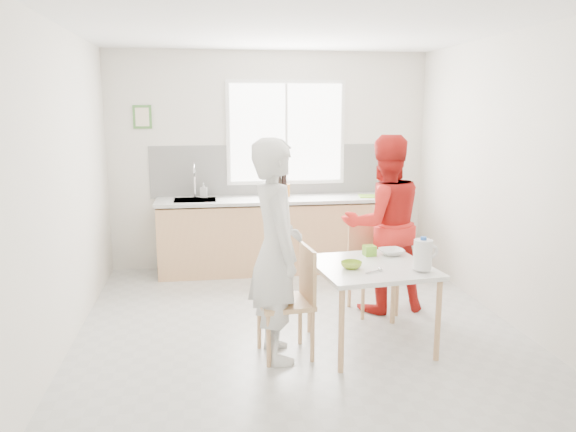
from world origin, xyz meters
The scene contains 21 objects.
ground centered at (0.00, 0.00, 0.00)m, with size 4.50×4.50×0.00m, color #B7B7B2.
room_shell centered at (0.00, 0.00, 1.64)m, with size 4.50×4.50×4.50m.
window centered at (0.20, 2.23, 1.70)m, with size 1.50×0.06×1.30m.
backsplash centered at (0.00, 2.24, 1.23)m, with size 3.00×0.02×0.65m, color white.
picture_frame centered at (-1.55, 2.23, 1.90)m, with size 0.22×0.03×0.28m.
kitchen_counter centered at (0.00, 1.95, 0.42)m, with size 2.84×0.64×1.37m.
dining_table centered at (0.54, -0.41, 0.64)m, with size 1.03×1.03×0.72m.
chair_left centered at (-0.13, -0.49, 0.50)m, with size 0.46×0.46×0.91m.
chair_far centered at (0.80, 0.44, 0.50)m, with size 0.46×0.46×0.91m.
person_white centered at (-0.28, -0.50, 0.90)m, with size 0.65×0.43×1.79m, color silver.
person_red centered at (0.92, 0.43, 0.88)m, with size 0.86×0.67×1.76m, color red.
bowl_green centered at (0.35, -0.48, 0.75)m, with size 0.18×0.18×0.05m, color #93BD2B.
bowl_white centered at (0.81, -0.13, 0.75)m, with size 0.22×0.22×0.05m, color white.
milk_jug centered at (0.90, -0.66, 0.86)m, with size 0.21×0.15×0.26m.
green_box centered at (0.61, -0.12, 0.76)m, with size 0.10×0.10×0.09m, color #6FB429.
spoon centered at (0.49, -0.64, 0.73)m, with size 0.01×0.01×0.16m, color #A5A5AA.
cutting_board centered at (1.25, 1.88, 0.93)m, with size 0.35×0.25×0.01m, color #80C62D.
wine_bottle_a centered at (0.08, 1.98, 1.08)m, with size 0.07×0.07×0.32m, color black.
wine_bottle_b centered at (0.15, 2.02, 1.07)m, with size 0.07×0.07×0.30m, color black.
jar_amber centered at (0.19, 2.02, 1.00)m, with size 0.06×0.06×0.16m, color #91571F.
soap_bottle centered at (-0.84, 2.13, 1.01)m, with size 0.08×0.08×0.18m, color #999999.
Camera 1 is at (-0.81, -4.80, 2.03)m, focal length 35.00 mm.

